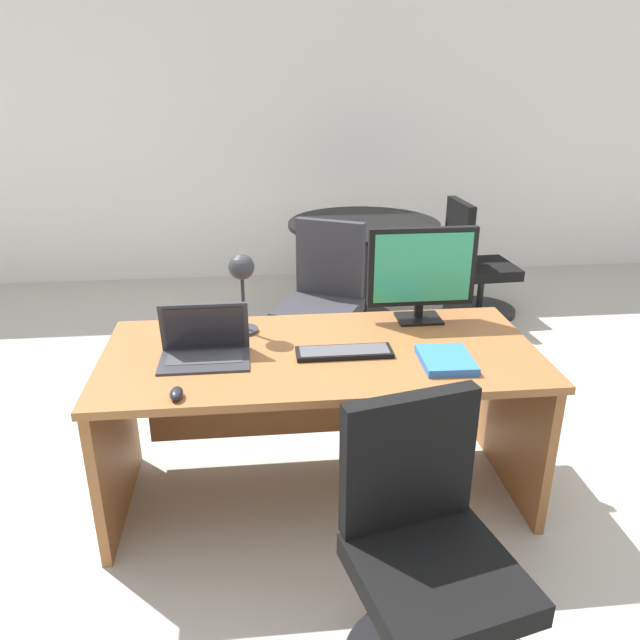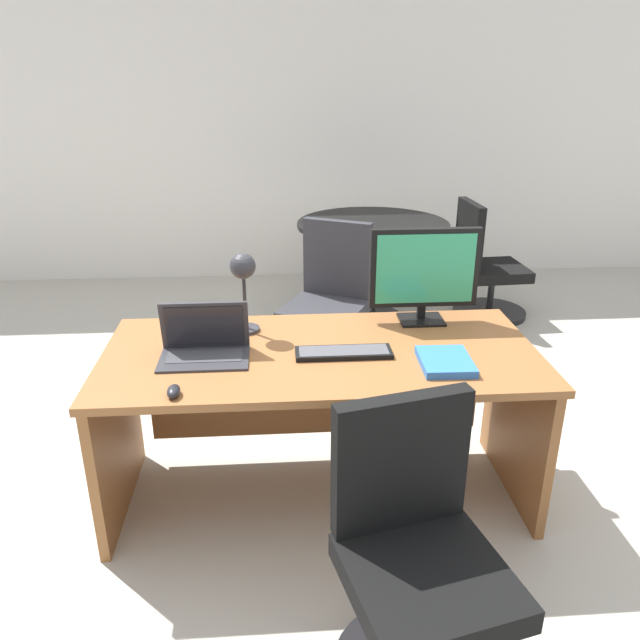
# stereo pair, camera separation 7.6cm
# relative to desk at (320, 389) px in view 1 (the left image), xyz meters

# --- Properties ---
(ground) EXTENTS (12.00, 12.00, 0.00)m
(ground) POSITION_rel_desk_xyz_m (0.00, 1.45, -0.51)
(ground) COLOR #B7B2A3
(back_wall) EXTENTS (10.00, 0.10, 2.80)m
(back_wall) POSITION_rel_desk_xyz_m (0.00, 3.24, 0.89)
(back_wall) COLOR silver
(back_wall) RESTS_ON ground
(desk) EXTENTS (1.79, 0.82, 0.72)m
(desk) POSITION_rel_desk_xyz_m (0.00, 0.00, 0.00)
(desk) COLOR brown
(desk) RESTS_ON ground
(monitor) EXTENTS (0.49, 0.16, 0.43)m
(monitor) POSITION_rel_desk_xyz_m (0.48, 0.24, 0.45)
(monitor) COLOR black
(monitor) RESTS_ON desk
(laptop) EXTENTS (0.35, 0.23, 0.22)m
(laptop) POSITION_rel_desk_xyz_m (-0.47, -0.05, 0.27)
(laptop) COLOR #2D2D33
(laptop) RESTS_ON desk
(keyboard) EXTENTS (0.39, 0.12, 0.02)m
(keyboard) POSITION_rel_desk_xyz_m (0.09, -0.10, 0.22)
(keyboard) COLOR black
(keyboard) RESTS_ON desk
(mouse) EXTENTS (0.05, 0.08, 0.04)m
(mouse) POSITION_rel_desk_xyz_m (-0.55, -0.39, 0.23)
(mouse) COLOR black
(mouse) RESTS_ON desk
(desk_lamp) EXTENTS (0.12, 0.14, 0.36)m
(desk_lamp) POSITION_rel_desk_xyz_m (-0.31, 0.15, 0.47)
(desk_lamp) COLOR #2D2D33
(desk_lamp) RESTS_ON desk
(book) EXTENTS (0.20, 0.25, 0.03)m
(book) POSITION_rel_desk_xyz_m (0.48, -0.22, 0.22)
(book) COLOR blue
(book) RESTS_ON desk
(office_chair) EXTENTS (0.56, 0.57, 0.91)m
(office_chair) POSITION_rel_desk_xyz_m (0.23, -0.94, -0.15)
(office_chair) COLOR black
(office_chair) RESTS_ON ground
(meeting_table) EXTENTS (1.10, 1.10, 0.76)m
(meeting_table) POSITION_rel_desk_xyz_m (0.53, 2.00, 0.06)
(meeting_table) COLOR black
(meeting_table) RESTS_ON ground
(meeting_chair_near) EXTENTS (0.56, 0.56, 0.89)m
(meeting_chair_near) POSITION_rel_desk_xyz_m (1.41, 2.05, -0.17)
(meeting_chair_near) COLOR black
(meeting_chair_near) RESTS_ON ground
(meeting_chair_far) EXTENTS (0.62, 0.63, 0.94)m
(meeting_chair_far) POSITION_rel_desk_xyz_m (0.14, 1.21, -0.13)
(meeting_chair_far) COLOR black
(meeting_chair_far) RESTS_ON ground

